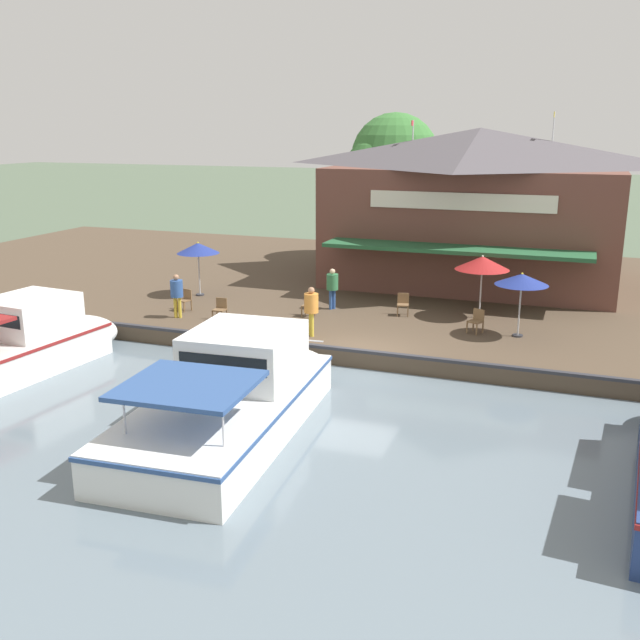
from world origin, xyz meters
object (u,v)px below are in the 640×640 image
Objects in this scene: tree_upstream_bank at (390,160)px; cafe_chair_beside_entrance at (403,303)px; waterfront_restaurant at (477,204)px; cafe_chair_under_first_umbrella at (476,320)px; patio_umbrella_mid_patio_right at (522,280)px; patio_umbrella_mid_patio_left at (482,263)px; cafe_chair_facing_river at (309,304)px; person_near_entrance at (177,291)px; motorboat_mid_row at (240,391)px; cafe_chair_mid_patio at (220,308)px; person_mid_patio at (332,284)px; patio_umbrella_far_corner at (198,248)px; motorboat_distant_upstream at (24,344)px; person_at_quay_edge at (311,305)px; cafe_chair_back_row_seat at (185,299)px.

cafe_chair_beside_entrance is at bearing 17.80° from tree_upstream_bank.
waterfront_restaurant is 10.08m from cafe_chair_under_first_umbrella.
patio_umbrella_mid_patio_left is (-2.11, -1.63, 0.10)m from patio_umbrella_mid_patio_right.
person_near_entrance reaches higher than cafe_chair_facing_river.
patio_umbrella_mid_patio_right is 0.24× the size of motorboat_mid_row.
motorboat_mid_row reaches higher than cafe_chair_mid_patio.
tree_upstream_bank reaches higher than patio_umbrella_mid_patio_left.
cafe_chair_mid_patio is at bearing -9.90° from tree_upstream_bank.
person_mid_patio reaches higher than cafe_chair_facing_river.
cafe_chair_facing_river is at bearing 113.14° from person_near_entrance.
patio_umbrella_mid_patio_left is at bearing 92.11° from patio_umbrella_far_corner.
motorboat_distant_upstream is (8.88, -7.47, -0.72)m from person_mid_patio.
tree_upstream_bank is at bearing -148.98° from patio_umbrella_mid_patio_left.
person_at_quay_edge is at bearing -17.73° from waterfront_restaurant.
person_near_entrance is at bearing -66.86° from cafe_chair_facing_river.
cafe_chair_mid_patio is 1.00× the size of cafe_chair_facing_river.
patio_umbrella_far_corner is 1.34× the size of person_at_quay_edge.
patio_umbrella_far_corner is 6.15m from cafe_chair_facing_river.
person_mid_patio is (0.27, 6.20, -1.04)m from patio_umbrella_far_corner.
patio_umbrella_far_corner reaches higher than cafe_chair_beside_entrance.
patio_umbrella_mid_patio_right is at bearing 98.75° from person_near_entrance.
patio_umbrella_mid_patio_right is 2.67× the size of cafe_chair_back_row_seat.
cafe_chair_beside_entrance is at bearing 116.76° from cafe_chair_mid_patio.
waterfront_restaurant is at bearing 55.19° from tree_upstream_bank.
person_at_quay_edge is (2.41, -5.36, 0.63)m from cafe_chair_under_first_umbrella.
cafe_chair_under_first_umbrella is at bearing 99.64° from person_near_entrance.
person_near_entrance is at bearing -57.04° from person_mid_patio.
tree_upstream_bank is (-10.92, -6.57, 3.24)m from patio_umbrella_mid_patio_left.
cafe_chair_under_first_umbrella is at bearing 27.33° from tree_upstream_bank.
patio_umbrella_mid_patio_right is at bearing 37.74° from patio_umbrella_mid_patio_left.
cafe_chair_facing_river is (-0.11, -6.41, 0.00)m from cafe_chair_under_first_umbrella.
person_mid_patio is at bearing 132.48° from cafe_chair_mid_patio.
cafe_chair_mid_patio is at bearing -67.30° from patio_umbrella_mid_patio_left.
tree_upstream_bank reaches higher than cafe_chair_back_row_seat.
cafe_chair_mid_patio is 7.07m from motorboat_distant_upstream.
patio_umbrella_mid_patio_right is at bearing 91.85° from cafe_chair_under_first_umbrella.
motorboat_distant_upstream is at bearing -35.22° from cafe_chair_mid_patio.
person_at_quay_edge is at bearing 79.43° from cafe_chair_mid_patio.
cafe_chair_mid_patio is at bearing -148.55° from motorboat_mid_row.
motorboat_distant_upstream is at bearing -7.91° from patio_umbrella_far_corner.
patio_umbrella_mid_patio_left is at bearing 112.70° from cafe_chair_mid_patio.
patio_umbrella_mid_patio_right is 1.38× the size of person_mid_patio.
person_near_entrance is (3.38, -8.01, 0.58)m from cafe_chair_beside_entrance.
person_mid_patio is (0.71, -5.74, -1.10)m from patio_umbrella_mid_patio_left.
patio_umbrella_mid_patio_left is 6.76m from cafe_chair_facing_river.
tree_upstream_bank is at bearing 163.96° from person_near_entrance.
cafe_chair_mid_patio is (1.71, -10.77, -1.55)m from patio_umbrella_mid_patio_right.
tree_upstream_bank is (-14.95, 4.30, 4.31)m from person_near_entrance.
patio_umbrella_mid_patio_left reaches higher than cafe_chair_beside_entrance.
waterfront_restaurant is 15.00m from person_near_entrance.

